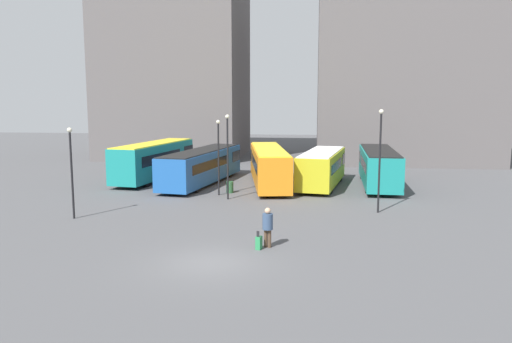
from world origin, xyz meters
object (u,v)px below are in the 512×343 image
at_px(traveler, 268,224).
at_px(lamp_post_3, 228,150).
at_px(bus_1, 203,165).
at_px(bus_4, 379,166).
at_px(bus_0, 155,160).
at_px(lamp_post_2, 218,151).
at_px(bus_3, 322,167).
at_px(suitcase, 259,243).
at_px(lamp_post_0, 380,153).
at_px(lamp_post_1, 71,165).
at_px(bus_2, 269,165).
at_px(trash_bin, 230,187).

distance_m(traveler, lamp_post_3, 11.86).
relative_size(bus_1, bus_4, 1.14).
relative_size(bus_0, lamp_post_2, 2.11).
bearing_deg(bus_3, lamp_post_3, 142.78).
bearing_deg(suitcase, lamp_post_2, 34.62).
height_order(lamp_post_0, lamp_post_3, lamp_post_0).
xyz_separation_m(suitcase, lamp_post_1, (-11.22, 4.71, 2.79)).
relative_size(bus_3, suitcase, 11.10).
distance_m(suitcase, lamp_post_2, 13.77).
bearing_deg(bus_2, bus_0, 72.00).
xyz_separation_m(bus_4, lamp_post_2, (-11.84, -5.61, 1.61)).
height_order(bus_0, lamp_post_3, lamp_post_3).
bearing_deg(lamp_post_1, traveler, -20.57).
relative_size(bus_1, lamp_post_2, 2.37).
distance_m(bus_1, lamp_post_1, 13.91).
bearing_deg(bus_0, lamp_post_0, -113.39).
relative_size(bus_1, lamp_post_0, 2.05).
relative_size(traveler, lamp_post_3, 0.32).
xyz_separation_m(bus_4, trash_bin, (-11.21, -4.62, -1.15)).
distance_m(bus_1, traveler, 18.74).
bearing_deg(lamp_post_1, trash_bin, 50.19).
bearing_deg(lamp_post_0, bus_0, 148.19).
bearing_deg(traveler, lamp_post_0, -20.76).
xyz_separation_m(suitcase, lamp_post_2, (-4.32, 12.75, 2.87)).
height_order(bus_0, bus_3, bus_0).
relative_size(bus_2, suitcase, 14.33).
distance_m(bus_0, lamp_post_2, 9.47).
bearing_deg(suitcase, lamp_post_0, -21.16).
xyz_separation_m(bus_1, bus_3, (9.67, -0.28, 0.01)).
distance_m(bus_3, lamp_post_1, 19.20).
bearing_deg(bus_3, lamp_post_0, -150.80).
height_order(bus_2, trash_bin, bus_2).
relative_size(traveler, suitcase, 2.11).
xyz_separation_m(bus_0, lamp_post_3, (7.70, -7.80, 1.67)).
relative_size(bus_2, lamp_post_2, 2.35).
relative_size(bus_0, bus_2, 0.90).
xyz_separation_m(lamp_post_1, lamp_post_2, (6.89, 8.04, 0.08)).
bearing_deg(bus_3, lamp_post_2, 132.11).
distance_m(traveler, lamp_post_2, 13.40).
height_order(bus_3, bus_4, bus_4).
bearing_deg(bus_2, lamp_post_3, 151.09).
height_order(traveler, suitcase, traveler).
height_order(bus_1, traveler, bus_1).
relative_size(bus_0, lamp_post_0, 1.83).
bearing_deg(lamp_post_2, suitcase, -71.28).
xyz_separation_m(bus_3, bus_4, (4.48, 0.89, 0.06)).
height_order(bus_4, lamp_post_2, lamp_post_2).
bearing_deg(lamp_post_1, bus_2, 52.42).
xyz_separation_m(suitcase, lamp_post_3, (-3.42, 11.37, 3.09)).
xyz_separation_m(bus_3, lamp_post_0, (3.27, -9.11, 2.10)).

